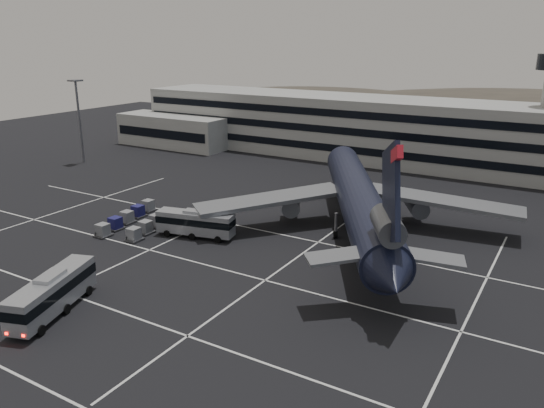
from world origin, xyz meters
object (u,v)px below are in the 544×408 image
(uld_cluster, at_px, (138,220))
(trijet_main, at_px, (359,199))
(bus_near, at_px, (52,292))
(bus_far, at_px, (195,222))

(uld_cluster, bearing_deg, trijet_main, 24.42)
(bus_near, height_order, uld_cluster, bus_near)
(bus_near, relative_size, uld_cluster, 0.86)
(trijet_main, relative_size, uld_cluster, 3.67)
(bus_near, xyz_separation_m, bus_far, (-1.23, 24.48, -0.18))
(trijet_main, distance_m, bus_near, 41.23)
(trijet_main, height_order, bus_near, trijet_main)
(trijet_main, xyz_separation_m, uld_cluster, (-29.52, -13.40, -4.34))
(uld_cluster, bearing_deg, bus_near, -63.94)
(bus_far, height_order, uld_cluster, bus_far)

